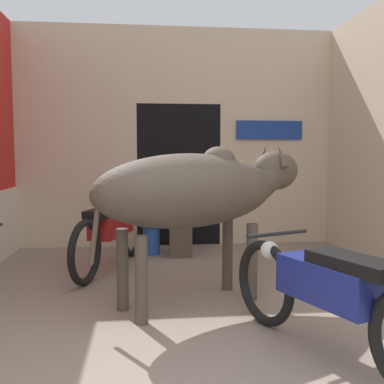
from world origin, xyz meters
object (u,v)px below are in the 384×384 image
at_px(cow, 199,190).
at_px(motorcycle_far, 111,231).
at_px(plastic_stool, 151,238).
at_px(shopkeeper_seated, 180,209).
at_px(motorcycle_near, 328,293).

relative_size(cow, motorcycle_far, 1.11).
distance_m(motorcycle_far, plastic_stool, 0.94).
bearing_deg(shopkeeper_seated, motorcycle_near, -77.24).
relative_size(cow, motorcycle_near, 1.14).
distance_m(motorcycle_far, shopkeeper_seated, 1.13).
bearing_deg(shopkeeper_seated, cow, -89.65).
bearing_deg(motorcycle_far, plastic_stool, 55.95).
bearing_deg(cow, motorcycle_near, -60.03).
xyz_separation_m(cow, plastic_stool, (-0.41, 2.15, -0.85)).
bearing_deg(cow, plastic_stool, 100.86).
xyz_separation_m(motorcycle_near, shopkeeper_seated, (-0.75, 3.32, 0.19)).
height_order(motorcycle_near, plastic_stool, motorcycle_near).
xyz_separation_m(motorcycle_far, plastic_stool, (0.51, 0.75, -0.24)).
height_order(cow, motorcycle_far, cow).
height_order(cow, motorcycle_near, cow).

